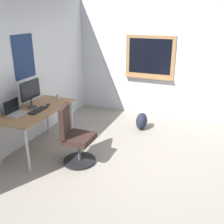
{
  "coord_description": "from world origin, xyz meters",
  "views": [
    {
      "loc": [
        -3.32,
        -0.65,
        2.26
      ],
      "look_at": [
        0.1,
        0.71,
        0.85
      ],
      "focal_mm": 41.98,
      "sensor_mm": 36.0,
      "label": 1
    }
  ],
  "objects_px": {
    "monitor_primary": "(31,92)",
    "keyboard": "(38,110)",
    "computer_mouse": "(48,105)",
    "desk": "(37,113)",
    "backpack": "(142,121)",
    "coffee_mug": "(58,96)",
    "office_chair": "(75,139)",
    "laptop": "(15,111)"
  },
  "relations": [
    {
      "from": "desk",
      "to": "computer_mouse",
      "type": "bearing_deg",
      "value": -22.12
    },
    {
      "from": "computer_mouse",
      "to": "backpack",
      "type": "distance_m",
      "value": 1.93
    },
    {
      "from": "office_chair",
      "to": "monitor_primary",
      "type": "height_order",
      "value": "monitor_primary"
    },
    {
      "from": "computer_mouse",
      "to": "monitor_primary",
      "type": "bearing_deg",
      "value": 131.61
    },
    {
      "from": "monitor_primary",
      "to": "backpack",
      "type": "bearing_deg",
      "value": -47.15
    },
    {
      "from": "laptop",
      "to": "computer_mouse",
      "type": "distance_m",
      "value": 0.58
    },
    {
      "from": "desk",
      "to": "monitor_primary",
      "type": "relative_size",
      "value": 3.06
    },
    {
      "from": "backpack",
      "to": "office_chair",
      "type": "bearing_deg",
      "value": 158.26
    },
    {
      "from": "monitor_primary",
      "to": "keyboard",
      "type": "xyz_separation_m",
      "value": [
        -0.11,
        -0.2,
        -0.26
      ]
    },
    {
      "from": "desk",
      "to": "office_chair",
      "type": "bearing_deg",
      "value": -100.53
    },
    {
      "from": "laptop",
      "to": "backpack",
      "type": "relative_size",
      "value": 0.87
    },
    {
      "from": "computer_mouse",
      "to": "coffee_mug",
      "type": "xyz_separation_m",
      "value": [
        0.4,
        0.05,
        0.03
      ]
    },
    {
      "from": "coffee_mug",
      "to": "backpack",
      "type": "height_order",
      "value": "coffee_mug"
    },
    {
      "from": "office_chair",
      "to": "backpack",
      "type": "height_order",
      "value": "office_chair"
    },
    {
      "from": "laptop",
      "to": "backpack",
      "type": "xyz_separation_m",
      "value": [
        1.78,
        -1.58,
        -0.63
      ]
    },
    {
      "from": "laptop",
      "to": "coffee_mug",
      "type": "xyz_separation_m",
      "value": [
        0.93,
        -0.19,
        -0.01
      ]
    },
    {
      "from": "monitor_primary",
      "to": "coffee_mug",
      "type": "height_order",
      "value": "monitor_primary"
    },
    {
      "from": "desk",
      "to": "laptop",
      "type": "xyz_separation_m",
      "value": [
        -0.32,
        0.16,
        0.13
      ]
    },
    {
      "from": "computer_mouse",
      "to": "backpack",
      "type": "bearing_deg",
      "value": -46.97
    },
    {
      "from": "laptop",
      "to": "computer_mouse",
      "type": "bearing_deg",
      "value": -24.72
    },
    {
      "from": "coffee_mug",
      "to": "desk",
      "type": "bearing_deg",
      "value": 176.73
    },
    {
      "from": "monitor_primary",
      "to": "keyboard",
      "type": "distance_m",
      "value": 0.34
    },
    {
      "from": "computer_mouse",
      "to": "coffee_mug",
      "type": "distance_m",
      "value": 0.41
    },
    {
      "from": "office_chair",
      "to": "monitor_primary",
      "type": "bearing_deg",
      "value": 78.54
    },
    {
      "from": "monitor_primary",
      "to": "backpack",
      "type": "xyz_separation_m",
      "value": [
        1.43,
        -1.54,
        -0.85
      ]
    },
    {
      "from": "computer_mouse",
      "to": "coffee_mug",
      "type": "bearing_deg",
      "value": 7.09
    },
    {
      "from": "computer_mouse",
      "to": "backpack",
      "type": "relative_size",
      "value": 0.29
    },
    {
      "from": "office_chair",
      "to": "monitor_primary",
      "type": "xyz_separation_m",
      "value": [
        0.18,
        0.9,
        0.61
      ]
    },
    {
      "from": "desk",
      "to": "keyboard",
      "type": "distance_m",
      "value": 0.14
    },
    {
      "from": "desk",
      "to": "laptop",
      "type": "relative_size",
      "value": 4.58
    },
    {
      "from": "laptop",
      "to": "coffee_mug",
      "type": "distance_m",
      "value": 0.95
    },
    {
      "from": "office_chair",
      "to": "backpack",
      "type": "xyz_separation_m",
      "value": [
        1.61,
        -0.64,
        -0.23
      ]
    },
    {
      "from": "monitor_primary",
      "to": "coffee_mug",
      "type": "bearing_deg",
      "value": -14.17
    },
    {
      "from": "computer_mouse",
      "to": "coffee_mug",
      "type": "height_order",
      "value": "coffee_mug"
    },
    {
      "from": "desk",
      "to": "coffee_mug",
      "type": "relative_size",
      "value": 15.45
    },
    {
      "from": "coffee_mug",
      "to": "backpack",
      "type": "xyz_separation_m",
      "value": [
        0.85,
        -1.39,
        -0.62
      ]
    },
    {
      "from": "desk",
      "to": "office_chair",
      "type": "distance_m",
      "value": 0.84
    },
    {
      "from": "desk",
      "to": "office_chair",
      "type": "xyz_separation_m",
      "value": [
        -0.15,
        -0.79,
        -0.27
      ]
    },
    {
      "from": "desk",
      "to": "laptop",
      "type": "distance_m",
      "value": 0.38
    },
    {
      "from": "desk",
      "to": "computer_mouse",
      "type": "distance_m",
      "value": 0.24
    },
    {
      "from": "monitor_primary",
      "to": "coffee_mug",
      "type": "distance_m",
      "value": 0.63
    },
    {
      "from": "keyboard",
      "to": "computer_mouse",
      "type": "relative_size",
      "value": 3.56
    }
  ]
}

